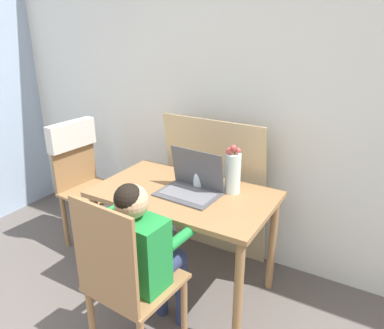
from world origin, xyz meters
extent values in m
cube|color=silver|center=(0.00, 2.23, 1.25)|extent=(6.40, 0.05, 2.50)
cube|color=olive|center=(-0.28, 1.65, 0.69)|extent=(1.09, 0.64, 0.03)
cylinder|color=olive|center=(-0.77, 1.38, 0.34)|extent=(0.05, 0.05, 0.67)
cylinder|color=olive|center=(0.22, 1.38, 0.34)|extent=(0.05, 0.05, 0.67)
cylinder|color=olive|center=(-0.77, 1.92, 0.34)|extent=(0.05, 0.05, 0.67)
cylinder|color=olive|center=(0.22, 1.92, 0.34)|extent=(0.05, 0.05, 0.67)
cube|color=olive|center=(-0.21, 1.08, 0.45)|extent=(0.43, 0.43, 0.02)
cube|color=olive|center=(-0.23, 0.89, 0.71)|extent=(0.38, 0.05, 0.50)
cylinder|color=olive|center=(-0.03, 1.24, 0.22)|extent=(0.04, 0.04, 0.44)
cylinder|color=olive|center=(-0.37, 1.26, 0.22)|extent=(0.04, 0.04, 0.44)
cylinder|color=olive|center=(-0.40, 0.92, 0.22)|extent=(0.04, 0.04, 0.44)
cube|color=olive|center=(-1.14, 1.75, 0.45)|extent=(0.43, 0.43, 0.02)
cube|color=olive|center=(-1.33, 1.76, 0.71)|extent=(0.05, 0.38, 0.50)
cylinder|color=olive|center=(-0.99, 1.56, 0.22)|extent=(0.04, 0.04, 0.44)
cylinder|color=olive|center=(-0.96, 1.90, 0.22)|extent=(0.04, 0.04, 0.44)
cylinder|color=olive|center=(-1.33, 1.59, 0.22)|extent=(0.04, 0.04, 0.44)
cylinder|color=olive|center=(-1.30, 1.93, 0.22)|extent=(0.04, 0.04, 0.44)
cube|color=beige|center=(-1.33, 1.76, 0.87)|extent=(0.11, 0.40, 0.20)
cube|color=#1E8438|center=(-0.21, 1.08, 0.64)|extent=(0.34, 0.20, 0.36)
sphere|color=tan|center=(-0.21, 1.08, 0.90)|extent=(0.17, 0.17, 0.17)
sphere|color=black|center=(-0.22, 1.07, 0.92)|extent=(0.14, 0.14, 0.14)
cylinder|color=navy|center=(-0.13, 1.21, 0.47)|extent=(0.11, 0.29, 0.09)
cylinder|color=navy|center=(-0.28, 1.23, 0.47)|extent=(0.11, 0.29, 0.09)
cylinder|color=navy|center=(-0.12, 1.35, 0.23)|extent=(0.07, 0.07, 0.46)
cylinder|color=navy|center=(-0.27, 1.36, 0.23)|extent=(0.07, 0.07, 0.46)
cylinder|color=#1E8438|center=(-0.06, 1.28, 0.66)|extent=(0.07, 0.24, 0.06)
cylinder|color=#1E8438|center=(-0.34, 1.30, 0.66)|extent=(0.07, 0.24, 0.06)
cube|color=#4C4C51|center=(-0.23, 1.62, 0.71)|extent=(0.37, 0.27, 0.01)
cube|color=slate|center=(-0.23, 1.62, 0.71)|extent=(0.32, 0.19, 0.00)
cube|color=#4C4C51|center=(-0.23, 1.72, 0.84)|extent=(0.36, 0.07, 0.25)
cube|color=#19284C|center=(-0.23, 1.73, 0.84)|extent=(0.32, 0.06, 0.22)
cylinder|color=silver|center=(-0.02, 1.79, 0.82)|extent=(0.10, 0.10, 0.25)
cylinder|color=#3D7A38|center=(0.00, 1.80, 0.86)|extent=(0.01, 0.01, 0.22)
sphere|color=#CC4C4C|center=(0.00, 1.80, 0.97)|extent=(0.03, 0.03, 0.03)
cylinder|color=#3D7A38|center=(-0.03, 1.81, 0.85)|extent=(0.01, 0.01, 0.20)
sphere|color=#CC4C4C|center=(-0.03, 1.81, 0.96)|extent=(0.03, 0.03, 0.03)
cylinder|color=#3D7A38|center=(-0.04, 1.79, 0.86)|extent=(0.01, 0.01, 0.21)
sphere|color=#CC4C4C|center=(-0.04, 1.79, 0.96)|extent=(0.05, 0.05, 0.05)
cylinder|color=#3D7A38|center=(-0.02, 1.77, 0.87)|extent=(0.01, 0.01, 0.24)
sphere|color=#CC4C4C|center=(-0.02, 1.77, 1.00)|extent=(0.03, 0.03, 0.03)
cylinder|color=silver|center=(-0.24, 1.77, 0.80)|extent=(0.07, 0.07, 0.20)
cylinder|color=#262628|center=(-0.24, 1.77, 0.91)|extent=(0.04, 0.04, 0.02)
cube|color=tan|center=(-0.29, 2.09, 0.54)|extent=(0.76, 0.17, 1.07)
camera|label=1|loc=(0.80, -0.11, 1.69)|focal=35.00mm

